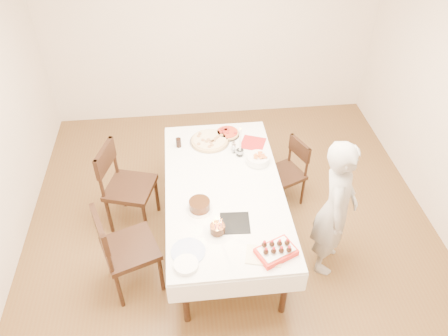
{
  "coord_description": "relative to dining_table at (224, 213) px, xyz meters",
  "views": [
    {
      "loc": [
        -0.43,
        -3.06,
        3.68
      ],
      "look_at": [
        -0.1,
        0.04,
        1.0
      ],
      "focal_mm": 35.0,
      "sensor_mm": 36.0,
      "label": 1
    }
  ],
  "objects": [
    {
      "name": "chair_right_savory",
      "position": [
        0.74,
        0.5,
        0.03
      ],
      "size": [
        0.55,
        0.55,
        0.81
      ],
      "primitive_type": null,
      "rotation": [
        0.0,
        0.0,
        0.41
      ],
      "color": "black",
      "rests_on": "floor"
    },
    {
      "name": "birthday_cake",
      "position": [
        -0.12,
        -0.57,
        0.46
      ],
      "size": [
        0.13,
        0.13,
        0.14
      ],
      "primitive_type": "cylinder",
      "rotation": [
        0.0,
        0.0,
        -0.0
      ],
      "color": "#351E0E",
      "rests_on": "dining_table"
    },
    {
      "name": "dining_table",
      "position": [
        0.0,
        0.0,
        0.0
      ],
      "size": [
        1.8,
        2.4,
        0.75
      ],
      "primitive_type": "cube",
      "rotation": [
        0.0,
        0.0,
        -0.34
      ],
      "color": "white",
      "rests_on": "floor"
    },
    {
      "name": "plate_stack",
      "position": [
        -0.41,
        -0.91,
        0.4
      ],
      "size": [
        0.23,
        0.23,
        0.04
      ],
      "primitive_type": "cylinder",
      "rotation": [
        0.0,
        0.0,
        0.12
      ],
      "color": "white",
      "rests_on": "dining_table"
    },
    {
      "name": "pizza_white",
      "position": [
        -0.08,
        0.74,
        0.4
      ],
      "size": [
        0.56,
        0.56,
        0.04
      ],
      "primitive_type": "cylinder",
      "rotation": [
        0.0,
        0.0,
        -0.3
      ],
      "color": "beige",
      "rests_on": "dining_table"
    },
    {
      "name": "cola_glass",
      "position": [
        -0.42,
        0.7,
        0.43
      ],
      "size": [
        0.07,
        0.07,
        0.11
      ],
      "primitive_type": "cylinder",
      "rotation": [
        0.0,
        0.0,
        0.25
      ],
      "color": "black",
      "rests_on": "dining_table"
    },
    {
      "name": "cake_board",
      "position": [
        0.05,
        -0.48,
        0.38
      ],
      "size": [
        0.28,
        0.28,
        0.01
      ],
      "primitive_type": "cube",
      "rotation": [
        0.0,
        0.0,
        -0.06
      ],
      "color": "black",
      "rests_on": "dining_table"
    },
    {
      "name": "pasta_bowl",
      "position": [
        0.39,
        0.33,
        0.42
      ],
      "size": [
        0.24,
        0.24,
        0.08
      ],
      "primitive_type": "cylinder",
      "rotation": [
        0.0,
        0.0,
        0.01
      ],
      "color": "white",
      "rests_on": "dining_table"
    },
    {
      "name": "red_placemat",
      "position": [
        0.39,
        0.67,
        0.38
      ],
      "size": [
        0.33,
        0.33,
        0.01
      ],
      "primitive_type": "cube",
      "rotation": [
        0.0,
        0.0,
        -0.39
      ],
      "color": "#B21E1E",
      "rests_on": "dining_table"
    },
    {
      "name": "box_lid",
      "position": [
        0.24,
        -0.87,
        0.38
      ],
      "size": [
        0.34,
        0.26,
        0.02
      ],
      "primitive_type": "cube",
      "rotation": [
        0.0,
        0.0,
        -0.24
      ],
      "color": "beige",
      "rests_on": "dining_table"
    },
    {
      "name": "pizza_pepperoni",
      "position": [
        0.13,
        0.86,
        0.4
      ],
      "size": [
        0.36,
        0.36,
        0.04
      ],
      "primitive_type": "cylinder",
      "rotation": [
        0.0,
        0.0,
        -0.36
      ],
      "color": "red",
      "rests_on": "dining_table"
    },
    {
      "name": "person",
      "position": [
        1.0,
        -0.41,
        0.38
      ],
      "size": [
        0.55,
        0.65,
        1.51
      ],
      "primitive_type": "imported",
      "rotation": [
        0.0,
        0.0,
        1.18
      ],
      "color": "#BBB6B0",
      "rests_on": "floor"
    },
    {
      "name": "china_plate",
      "position": [
        -0.38,
        -0.76,
        0.38
      ],
      "size": [
        0.36,
        0.36,
        0.01
      ],
      "primitive_type": "cylinder",
      "rotation": [
        0.0,
        0.0,
        0.28
      ],
      "color": "white",
      "rests_on": "dining_table"
    },
    {
      "name": "wall_back",
      "position": [
        0.1,
        2.46,
        0.98
      ],
      "size": [
        4.5,
        0.04,
        2.7
      ],
      "primitive_type": "cube",
      "color": "beige",
      "rests_on": "floor"
    },
    {
      "name": "chair_left_savory",
      "position": [
        -0.96,
        0.36,
        0.13
      ],
      "size": [
        0.64,
        0.64,
        1.01
      ],
      "primitive_type": null,
      "rotation": [
        0.0,
        0.0,
        2.85
      ],
      "color": "black",
      "rests_on": "floor"
    },
    {
      "name": "shaker_pair",
      "position": [
        0.16,
        0.53,
        0.43
      ],
      "size": [
        0.12,
        0.12,
        0.11
      ],
      "primitive_type": null,
      "rotation": [
        0.0,
        0.0,
        0.42
      ],
      "color": "white",
      "rests_on": "dining_table"
    },
    {
      "name": "strawberry_box",
      "position": [
        0.34,
        -0.86,
        0.41
      ],
      "size": [
        0.38,
        0.33,
        0.08
      ],
      "primitive_type": null,
      "rotation": [
        0.0,
        0.0,
        0.42
      ],
      "color": "red",
      "rests_on": "dining_table"
    },
    {
      "name": "taper_candle",
      "position": [
        0.22,
        0.48,
        0.56
      ],
      "size": [
        0.1,
        0.1,
        0.36
      ],
      "primitive_type": "cylinder",
      "rotation": [
        0.0,
        0.0,
        0.41
      ],
      "color": "white",
      "rests_on": "dining_table"
    },
    {
      "name": "layer_cake",
      "position": [
        -0.26,
        -0.27,
        0.43
      ],
      "size": [
        0.28,
        0.28,
        0.1
      ],
      "primitive_type": "cylinder",
      "rotation": [
        0.0,
        0.0,
        0.12
      ],
      "color": "#321A0C",
      "rests_on": "dining_table"
    },
    {
      "name": "floor",
      "position": [
        0.1,
        -0.04,
        -0.38
      ],
      "size": [
        5.0,
        5.0,
        0.0
      ],
      "primitive_type": "plane",
      "color": "brown",
      "rests_on": "ground"
    },
    {
      "name": "chair_left_dessert",
      "position": [
        -0.92,
        -0.47,
        0.13
      ],
      "size": [
        0.66,
        0.66,
        1.01
      ],
      "primitive_type": null,
      "rotation": [
        0.0,
        0.0,
        3.49
      ],
      "color": "black",
      "rests_on": "floor"
    }
  ]
}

